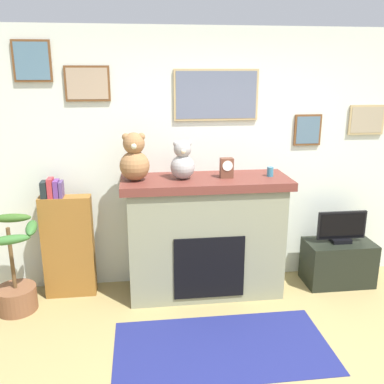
% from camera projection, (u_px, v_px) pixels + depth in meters
% --- Properties ---
extents(back_wall, '(5.20, 0.15, 2.60)m').
position_uv_depth(back_wall, '(223.00, 159.00, 4.40)').
color(back_wall, silver).
rests_on(back_wall, ground_plane).
extents(fireplace, '(1.62, 0.63, 1.20)m').
position_uv_depth(fireplace, '(205.00, 235.00, 4.23)').
color(fireplace, gray).
rests_on(fireplace, ground_plane).
extents(bookshelf, '(0.49, 0.16, 1.22)m').
position_uv_depth(bookshelf, '(68.00, 244.00, 4.17)').
color(bookshelf, brown).
rests_on(bookshelf, ground_plane).
extents(potted_plant, '(0.51, 0.49, 0.93)m').
position_uv_depth(potted_plant, '(15.00, 280.00, 3.95)').
color(potted_plant, brown).
rests_on(potted_plant, ground_plane).
extents(tv_stand, '(0.70, 0.40, 0.47)m').
position_uv_depth(tv_stand, '(338.00, 262.00, 4.49)').
color(tv_stand, black).
rests_on(tv_stand, ground_plane).
extents(television, '(0.51, 0.14, 0.34)m').
position_uv_depth(television, '(342.00, 228.00, 4.38)').
color(television, black).
rests_on(television, tv_stand).
extents(area_rug, '(1.76, 0.91, 0.01)m').
position_uv_depth(area_rug, '(222.00, 347.00, 3.48)').
color(area_rug, navy).
rests_on(area_rug, ground_plane).
extents(candle_jar, '(0.06, 0.06, 0.09)m').
position_uv_depth(candle_jar, '(270.00, 172.00, 4.12)').
color(candle_jar, teal).
rests_on(candle_jar, fireplace).
extents(mantel_clock, '(0.12, 0.09, 0.19)m').
position_uv_depth(mantel_clock, '(227.00, 168.00, 4.05)').
color(mantel_clock, brown).
rests_on(mantel_clock, fireplace).
extents(teddy_bear_brown, '(0.28, 0.28, 0.45)m').
position_uv_depth(teddy_bear_brown, '(134.00, 159.00, 3.92)').
color(teddy_bear_brown, olive).
rests_on(teddy_bear_brown, fireplace).
extents(teddy_bear_cream, '(0.23, 0.23, 0.37)m').
position_uv_depth(teddy_bear_cream, '(183.00, 162.00, 3.98)').
color(teddy_bear_cream, '#979593').
rests_on(teddy_bear_cream, fireplace).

